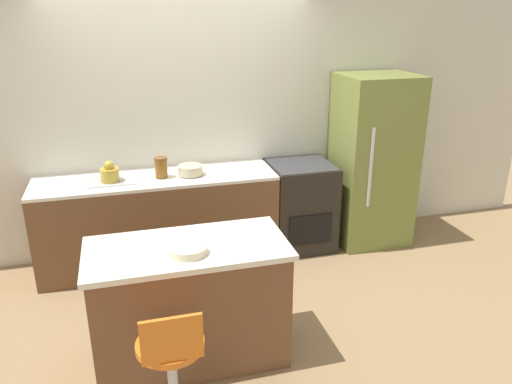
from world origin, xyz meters
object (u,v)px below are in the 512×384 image
(refrigerator, at_px, (372,161))
(mixing_bowl, at_px, (190,170))
(oven_range, at_px, (300,205))
(stool_chair, at_px, (172,368))
(kettle, at_px, (110,173))

(refrigerator, relative_size, mixing_bowl, 7.64)
(oven_range, xyz_separation_m, stool_chair, (-1.57, -2.13, -0.02))
(oven_range, bearing_deg, mixing_bowl, -178.45)
(oven_range, distance_m, refrigerator, 0.89)
(refrigerator, distance_m, mixing_bowl, 1.91)
(stool_chair, bearing_deg, oven_range, 53.62)
(refrigerator, height_order, mixing_bowl, refrigerator)
(refrigerator, distance_m, kettle, 2.65)
(refrigerator, distance_m, stool_chair, 3.19)
(oven_range, bearing_deg, stool_chair, -126.38)
(stool_chair, bearing_deg, kettle, 98.00)
(oven_range, xyz_separation_m, mixing_bowl, (-1.13, -0.03, 0.50))
(refrigerator, relative_size, stool_chair, 2.02)
(kettle, xyz_separation_m, mixing_bowl, (0.74, 0.00, -0.03))
(oven_range, distance_m, mixing_bowl, 1.24)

